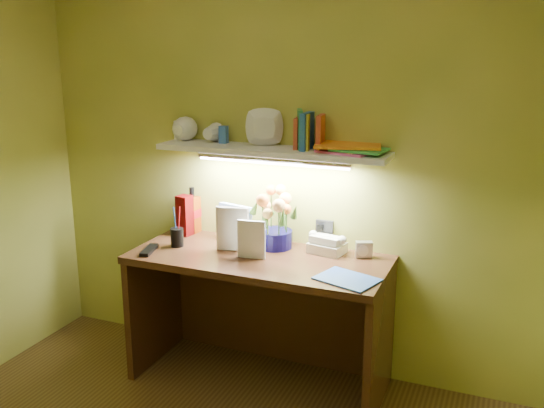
# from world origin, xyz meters

# --- Properties ---
(desk) EXTENTS (1.40, 0.60, 0.75)m
(desk) POSITION_xyz_m (0.00, 1.20, 0.38)
(desk) COLOR #381D0F
(desk) RESTS_ON ground
(flower_bouquet) EXTENTS (0.29, 0.29, 0.34)m
(flower_bouquet) POSITION_xyz_m (0.02, 1.38, 0.92)
(flower_bouquet) COLOR #0B093D
(flower_bouquet) RESTS_ON desk
(telephone) EXTENTS (0.21, 0.17, 0.11)m
(telephone) POSITION_xyz_m (0.33, 1.40, 0.81)
(telephone) COLOR #E9E7C2
(telephone) RESTS_ON desk
(desk_clock) EXTENTS (0.10, 0.07, 0.09)m
(desk_clock) POSITION_xyz_m (0.53, 1.40, 0.79)
(desk_clock) COLOR silver
(desk_clock) RESTS_ON desk
(whisky_bottle) EXTENTS (0.08, 0.08, 0.28)m
(whisky_bottle) POSITION_xyz_m (-0.55, 1.45, 0.89)
(whisky_bottle) COLOR #9D3807
(whisky_bottle) RESTS_ON desk
(whisky_box) EXTENTS (0.09, 0.09, 0.24)m
(whisky_box) POSITION_xyz_m (-0.56, 1.38, 0.87)
(whisky_box) COLOR #520405
(whisky_box) RESTS_ON desk
(pen_cup) EXTENTS (0.08, 0.08, 0.18)m
(pen_cup) POSITION_xyz_m (-0.50, 1.18, 0.84)
(pen_cup) COLOR black
(pen_cup) RESTS_ON desk
(art_card) EXTENTS (0.22, 0.09, 0.22)m
(art_card) POSITION_xyz_m (-0.23, 1.38, 0.86)
(art_card) COLOR silver
(art_card) RESTS_ON desk
(tv_remote) EXTENTS (0.09, 0.19, 0.02)m
(tv_remote) POSITION_xyz_m (-0.59, 1.04, 0.76)
(tv_remote) COLOR black
(tv_remote) RESTS_ON desk
(blue_folder) EXTENTS (0.33, 0.28, 0.01)m
(blue_folder) POSITION_xyz_m (0.53, 1.05, 0.75)
(blue_folder) COLOR blue
(blue_folder) RESTS_ON desk
(desk_book_a) EXTENTS (0.19, 0.05, 0.25)m
(desk_book_a) POSITION_xyz_m (-0.26, 1.21, 0.88)
(desk_book_a) COLOR white
(desk_book_a) RESTS_ON desk
(desk_book_b) EXTENTS (0.16, 0.03, 0.21)m
(desk_book_b) POSITION_xyz_m (-0.10, 1.15, 0.86)
(desk_book_b) COLOR white
(desk_book_b) RESTS_ON desk
(wall_shelf) EXTENTS (1.30, 0.34, 0.24)m
(wall_shelf) POSITION_xyz_m (-0.02, 1.38, 1.34)
(wall_shelf) COLOR white
(wall_shelf) RESTS_ON ground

